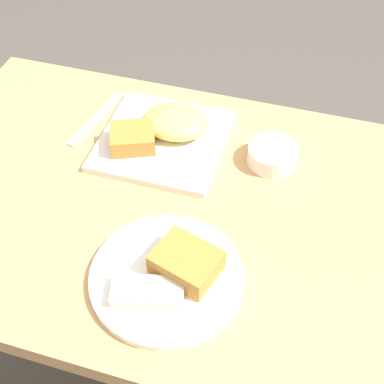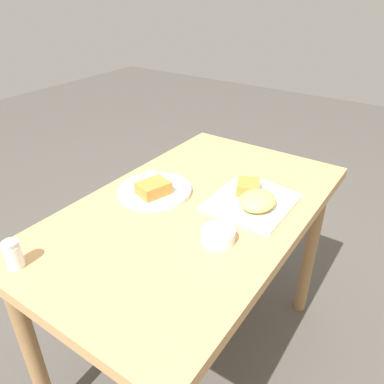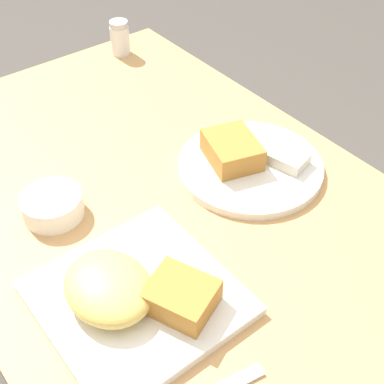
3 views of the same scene
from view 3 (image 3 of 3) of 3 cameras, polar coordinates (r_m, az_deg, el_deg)
The scene contains 5 objects.
dining_table at distance 0.89m, azimuth -1.62°, elevation -6.15°, with size 1.09×0.65×0.71m.
plate_square_near at distance 0.70m, azimuth -6.41°, elevation -10.73°, with size 0.24×0.24×0.06m.
plate_oval_far at distance 0.90m, azimuth 5.90°, elevation 3.34°, with size 0.24×0.24×0.05m.
sauce_ramekin at distance 0.83m, azimuth -14.69°, elevation -1.33°, with size 0.09×0.09×0.04m.
salt_shaker at distance 1.23m, azimuth -7.69°, elevation 15.79°, with size 0.04×0.04×0.08m.
Camera 3 is at (0.48, -0.34, 1.29)m, focal length 50.00 mm.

